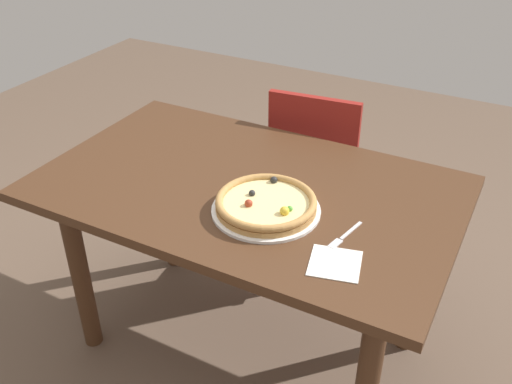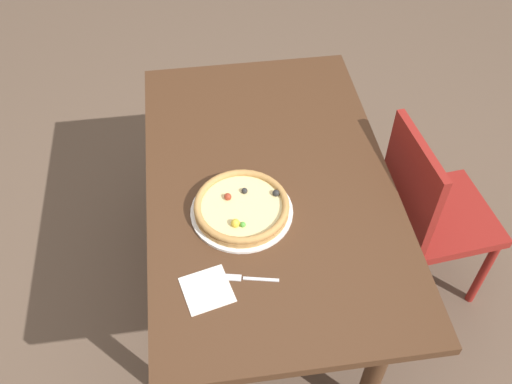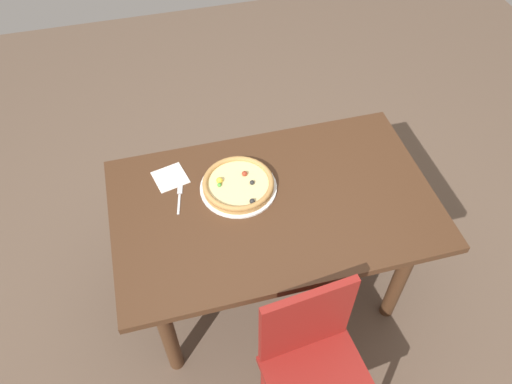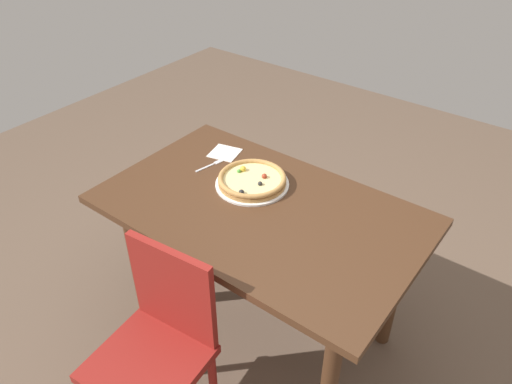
% 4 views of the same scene
% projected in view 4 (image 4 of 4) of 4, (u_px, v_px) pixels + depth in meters
% --- Properties ---
extents(ground_plane, '(6.00, 6.00, 0.00)m').
position_uv_depth(ground_plane, '(259.00, 321.00, 2.58)').
color(ground_plane, brown).
extents(dining_table, '(1.41, 0.86, 0.75)m').
position_uv_depth(dining_table, '(260.00, 227.00, 2.21)').
color(dining_table, '#472B19').
rests_on(dining_table, ground).
extents(chair_near, '(0.44, 0.44, 0.88)m').
position_uv_depth(chair_near, '(158.00, 343.00, 1.89)').
color(chair_near, maroon).
rests_on(chair_near, ground).
extents(plate, '(0.34, 0.34, 0.01)m').
position_uv_depth(plate, '(252.00, 184.00, 2.28)').
color(plate, white).
rests_on(plate, dining_table).
extents(pizza, '(0.32, 0.32, 0.05)m').
position_uv_depth(pizza, '(252.00, 179.00, 2.27)').
color(pizza, '#B78447').
rests_on(pizza, plate).
extents(fork, '(0.05, 0.16, 0.00)m').
position_uv_depth(fork, '(212.00, 165.00, 2.42)').
color(fork, silver).
rests_on(fork, dining_table).
extents(napkin, '(0.17, 0.17, 0.00)m').
position_uv_depth(napkin, '(225.00, 153.00, 2.51)').
color(napkin, white).
rests_on(napkin, dining_table).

